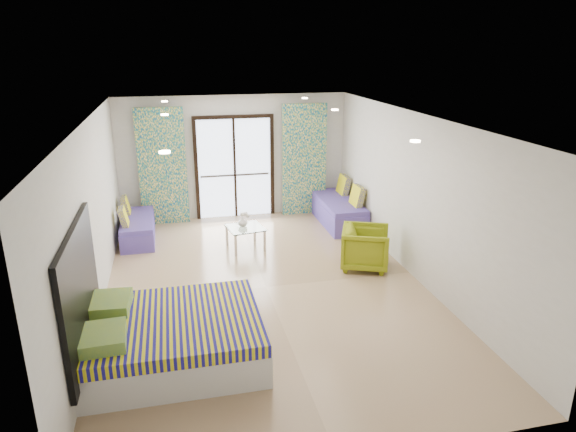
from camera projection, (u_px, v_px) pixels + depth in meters
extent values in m
cube|color=black|center=(233.00, 117.00, 10.98)|extent=(1.76, 0.08, 0.08)
cube|color=black|center=(196.00, 171.00, 11.17)|extent=(0.08, 0.08, 2.20)
cube|color=black|center=(272.00, 167.00, 11.53)|extent=(0.08, 0.08, 2.20)
cube|color=black|center=(235.00, 169.00, 11.35)|extent=(0.05, 0.06, 2.20)
cube|color=#595451|center=(235.00, 175.00, 11.42)|extent=(1.52, 0.03, 0.04)
cube|color=white|center=(162.00, 167.00, 10.84)|extent=(1.00, 0.10, 2.50)
cube|color=white|center=(304.00, 160.00, 11.50)|extent=(1.00, 0.10, 2.50)
cylinder|color=#FFE0B2|center=(165.00, 152.00, 5.28)|extent=(0.12, 0.12, 0.02)
cylinder|color=#FFE0B2|center=(415.00, 141.00, 5.87)|extent=(0.12, 0.12, 0.02)
cylinder|color=#FFE0B2|center=(165.00, 115.00, 8.05)|extent=(0.12, 0.12, 0.02)
cylinder|color=#FFE0B2|center=(335.00, 110.00, 8.64)|extent=(0.12, 0.12, 0.02)
cylinder|color=#FFE0B2|center=(165.00, 101.00, 9.90)|extent=(0.12, 0.12, 0.02)
cylinder|color=#FFE0B2|center=(305.00, 98.00, 10.49)|extent=(0.12, 0.12, 0.02)
cube|color=black|center=(80.00, 291.00, 5.84)|extent=(0.06, 2.10, 1.50)
cube|color=silver|center=(93.00, 250.00, 7.00)|extent=(0.02, 0.10, 0.10)
cube|color=silver|center=(176.00, 344.00, 6.32)|extent=(2.11, 1.69, 0.42)
cube|color=navy|center=(174.00, 324.00, 6.23)|extent=(2.09, 1.72, 0.16)
cube|color=#165F66|center=(104.00, 338.00, 5.65)|extent=(0.50, 0.60, 0.15)
cube|color=#165F66|center=(111.00, 304.00, 6.39)|extent=(0.51, 0.61, 0.15)
cube|color=#5645A4|center=(138.00, 231.00, 10.25)|extent=(0.65, 1.62, 0.36)
cube|color=#5645A4|center=(137.00, 220.00, 10.18)|extent=(0.64, 1.59, 0.09)
cube|color=navy|center=(123.00, 217.00, 9.72)|extent=(0.19, 0.40, 0.37)
cube|color=navy|center=(125.00, 206.00, 10.41)|extent=(0.19, 0.40, 0.37)
cube|color=#5645A4|center=(338.00, 214.00, 11.18)|extent=(0.75, 1.92, 0.43)
cube|color=#5645A4|center=(338.00, 202.00, 11.09)|extent=(0.74, 1.88, 0.11)
cube|color=navy|center=(357.00, 196.00, 10.65)|extent=(0.22, 0.48, 0.44)
cube|color=navy|center=(344.00, 185.00, 11.48)|extent=(0.22, 0.48, 0.44)
cylinder|color=silver|center=(236.00, 245.00, 9.42)|extent=(0.06, 0.06, 0.42)
cylinder|color=silver|center=(265.00, 241.00, 9.63)|extent=(0.06, 0.06, 0.42)
cylinder|color=silver|center=(227.00, 235.00, 9.92)|extent=(0.06, 0.06, 0.42)
cylinder|color=silver|center=(255.00, 231.00, 10.13)|extent=(0.06, 0.06, 0.42)
cube|color=#8CA59E|center=(245.00, 228.00, 9.71)|extent=(0.75, 0.75, 0.02)
sphere|color=white|center=(248.00, 216.00, 9.65)|extent=(0.07, 0.07, 0.07)
sphere|color=white|center=(244.00, 214.00, 9.67)|extent=(0.07, 0.07, 0.07)
sphere|color=white|center=(242.00, 214.00, 9.60)|extent=(0.07, 0.07, 0.07)
sphere|color=white|center=(246.00, 214.00, 9.57)|extent=(0.07, 0.07, 0.07)
imported|color=white|center=(243.00, 222.00, 9.72)|extent=(0.22, 0.23, 0.18)
imported|color=olive|center=(366.00, 246.00, 8.89)|extent=(0.97, 1.00, 0.81)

